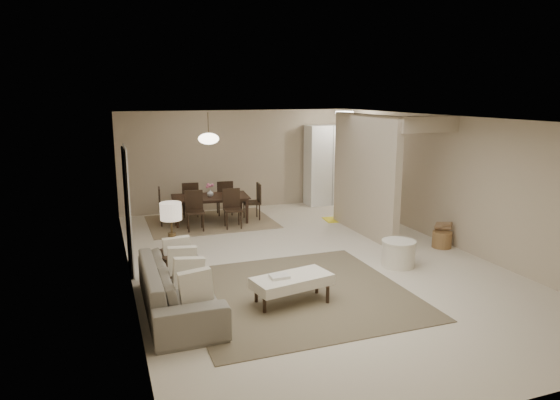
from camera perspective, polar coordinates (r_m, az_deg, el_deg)
name	(u,v)px	position (r m, az deg, el deg)	size (l,w,h in m)	color
floor	(307,261)	(8.91, 3.16, -6.97)	(9.00, 9.00, 0.00)	beige
ceiling	(309,118)	(8.44, 3.36, 9.30)	(9.00, 9.00, 0.00)	white
back_wall	(239,160)	(12.79, -4.71, 4.60)	(6.00, 6.00, 0.00)	#BCA88E
left_wall	(127,205)	(7.92, -17.12, -0.53)	(9.00, 9.00, 0.00)	#BCA88E
right_wall	(452,182)	(10.13, 19.06, 2.01)	(9.00, 9.00, 0.00)	#BCA88E
partition	(365,175)	(10.48, 9.64, 2.82)	(0.15, 2.50, 2.50)	#BCA88E
doorway	(127,211)	(8.56, -17.05, -1.19)	(0.04, 0.90, 2.04)	black
pantry_cabinet	(328,165)	(13.31, 5.54, 4.01)	(1.20, 0.55, 2.10)	white
flush_light	(344,112)	(12.31, 7.38, 9.91)	(0.44, 0.44, 0.05)	white
living_rug	(297,293)	(7.54, 1.96, -10.56)	(3.20, 3.20, 0.01)	brown
sofa	(179,287)	(7.00, -11.50, -9.73)	(0.90, 2.30, 0.67)	gray
ottoman_bench	(292,282)	(7.09, 1.38, -9.30)	(1.20, 0.71, 0.40)	silver
side_table	(174,270)	(7.81, -12.07, -7.81)	(0.52, 0.52, 0.57)	black
table_lamp	(171,216)	(7.57, -12.35, -1.76)	(0.32, 0.32, 0.76)	#4C3A20
round_pouf	(398,254)	(8.81, 13.37, -5.98)	(0.58, 0.58, 0.45)	silver
wicker_basket	(442,240)	(10.11, 18.01, -4.32)	(0.37, 0.37, 0.31)	brown
dining_rug	(211,222)	(11.62, -7.88, -2.49)	(2.80, 2.10, 0.01)	#896F55
dining_table	(211,209)	(11.55, -7.92, -1.06)	(1.72, 0.96, 0.61)	black
dining_chairs	(211,204)	(11.52, -7.94, -0.46)	(2.33, 1.77, 0.86)	black
vase	(210,193)	(11.47, -7.98, 0.80)	(0.15, 0.15, 0.16)	silver
yellow_mat	(343,219)	(11.85, 7.20, -2.18)	(0.89, 0.54, 0.01)	yellow
pendant_light	(209,139)	(11.29, -8.16, 6.95)	(0.46, 0.46, 0.71)	#4C3A20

